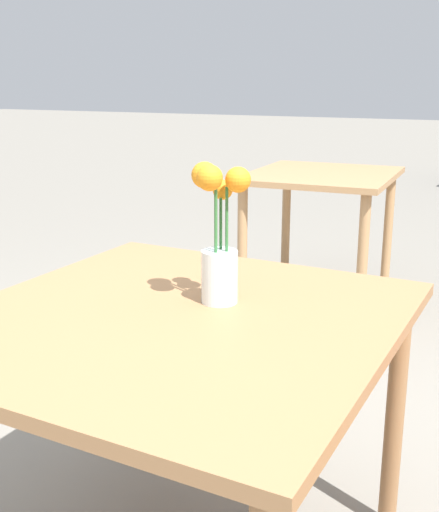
% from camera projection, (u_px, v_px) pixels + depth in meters
% --- Properties ---
extents(table_front, '(0.98, 1.02, 0.71)m').
position_uv_depth(table_front, '(177.00, 348.00, 1.46)').
color(table_front, '#9E7047').
rests_on(table_front, ground_plane).
extents(flower_vase, '(0.13, 0.14, 0.33)m').
position_uv_depth(flower_vase, '(219.00, 245.00, 1.48)').
color(flower_vase, silver).
rests_on(flower_vase, table_front).
extents(table_back, '(0.76, 0.87, 0.75)m').
position_uv_depth(table_back, '(321.00, 195.00, 3.38)').
color(table_back, tan).
rests_on(table_back, ground_plane).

